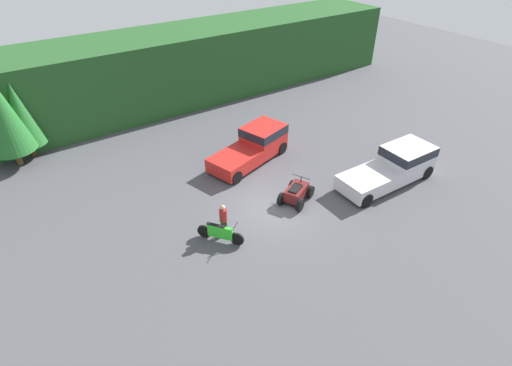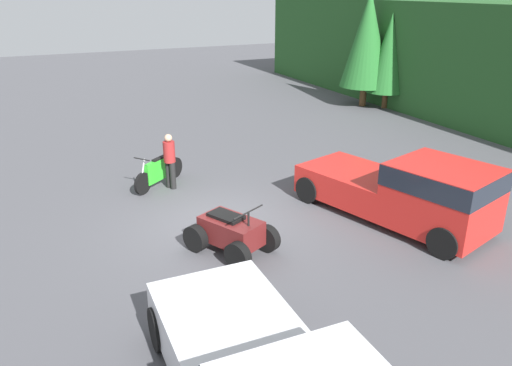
{
  "view_description": "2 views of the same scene",
  "coord_description": "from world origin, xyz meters",
  "px_view_note": "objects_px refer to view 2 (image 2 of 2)",
  "views": [
    {
      "loc": [
        -9.91,
        -13.07,
        12.97
      ],
      "look_at": [
        -0.1,
        1.23,
        0.95
      ],
      "focal_mm": 28.0,
      "sensor_mm": 36.0,
      "label": 1
    },
    {
      "loc": [
        11.43,
        -4.16,
        5.99
      ],
      "look_at": [
        -0.1,
        1.23,
        0.95
      ],
      "focal_mm": 35.0,
      "sensor_mm": 36.0,
      "label": 2
    }
  ],
  "objects_px": {
    "quad_atv": "(231,233)",
    "rider_person": "(170,159)",
    "dirt_bike": "(159,171)",
    "pickup_truck_red": "(411,190)"
  },
  "relations": [
    {
      "from": "dirt_bike",
      "to": "rider_person",
      "type": "relative_size",
      "value": 1.09
    },
    {
      "from": "pickup_truck_red",
      "to": "dirt_bike",
      "type": "bearing_deg",
      "value": -152.4
    },
    {
      "from": "pickup_truck_red",
      "to": "quad_atv",
      "type": "bearing_deg",
      "value": -113.7
    },
    {
      "from": "pickup_truck_red",
      "to": "quad_atv",
      "type": "relative_size",
      "value": 2.41
    },
    {
      "from": "dirt_bike",
      "to": "quad_atv",
      "type": "xyz_separation_m",
      "value": [
        4.92,
        0.46,
        0.01
      ]
    },
    {
      "from": "quad_atv",
      "to": "rider_person",
      "type": "bearing_deg",
      "value": 156.33
    },
    {
      "from": "dirt_bike",
      "to": "rider_person",
      "type": "height_order",
      "value": "rider_person"
    },
    {
      "from": "rider_person",
      "to": "pickup_truck_red",
      "type": "bearing_deg",
      "value": 108.86
    },
    {
      "from": "quad_atv",
      "to": "dirt_bike",
      "type": "bearing_deg",
      "value": 159.33
    },
    {
      "from": "quad_atv",
      "to": "rider_person",
      "type": "distance_m",
      "value": 4.59
    }
  ]
}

